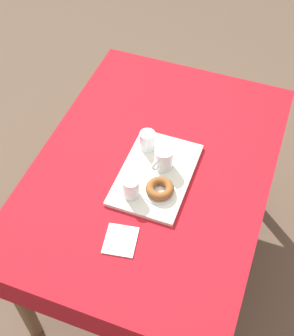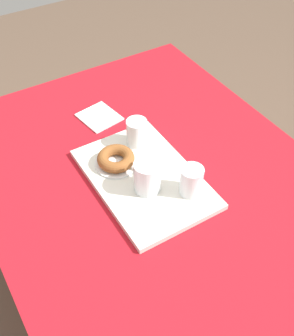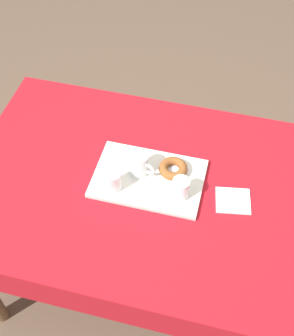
{
  "view_description": "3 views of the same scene",
  "coord_description": "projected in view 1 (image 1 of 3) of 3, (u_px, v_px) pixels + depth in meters",
  "views": [
    {
      "loc": [
        1.17,
        0.4,
        2.27
      ],
      "look_at": [
        0.07,
        -0.0,
        0.83
      ],
      "focal_mm": 49.68,
      "sensor_mm": 36.0,
      "label": 1
    },
    {
      "loc": [
        -0.69,
        0.46,
        1.69
      ],
      "look_at": [
        0.05,
        0.02,
        0.82
      ],
      "focal_mm": 45.24,
      "sensor_mm": 36.0,
      "label": 2
    },
    {
      "loc": [
        0.31,
        -1.02,
        2.2
      ],
      "look_at": [
        0.03,
        0.05,
        0.82
      ],
      "focal_mm": 48.72,
      "sensor_mm": 36.0,
      "label": 3
    }
  ],
  "objects": [
    {
      "name": "tea_mug_left",
      "position": [
        164.0,
        158.0,
        1.89
      ],
      "size": [
        0.11,
        0.08,
        0.1
      ],
      "color": "white",
      "rests_on": "serving_tray"
    },
    {
      "name": "donut_plate_left",
      "position": [
        160.0,
        192.0,
        1.84
      ],
      "size": [
        0.13,
        0.13,
        0.01
      ],
      "primitive_type": "cylinder",
      "color": "white",
      "rests_on": "serving_tray"
    },
    {
      "name": "sugar_donut_left",
      "position": [
        160.0,
        189.0,
        1.82
      ],
      "size": [
        0.11,
        0.11,
        0.03
      ],
      "primitive_type": "torus",
      "color": "brown",
      "rests_on": "donut_plate_left"
    },
    {
      "name": "dining_table",
      "position": [
        153.0,
        180.0,
        2.02
      ],
      "size": [
        1.36,
        0.97,
        0.77
      ],
      "color": "#A8141E",
      "rests_on": "ground"
    },
    {
      "name": "serving_tray",
      "position": [
        156.0,
        174.0,
        1.91
      ],
      "size": [
        0.43,
        0.28,
        0.02
      ],
      "primitive_type": "cube",
      "color": "silver",
      "rests_on": "dining_table"
    },
    {
      "name": "paper_napkin",
      "position": [
        121.0,
        240.0,
        1.72
      ],
      "size": [
        0.15,
        0.14,
        0.01
      ],
      "primitive_type": "cube",
      "rotation": [
        0.0,
        0.0,
        0.17
      ],
      "color": "white",
      "rests_on": "dining_table"
    },
    {
      "name": "water_glass_far",
      "position": [
        147.0,
        141.0,
        1.96
      ],
      "size": [
        0.07,
        0.07,
        0.09
      ],
      "color": "white",
      "rests_on": "serving_tray"
    },
    {
      "name": "water_glass_near",
      "position": [
        131.0,
        189.0,
        1.8
      ],
      "size": [
        0.07,
        0.07,
        0.09
      ],
      "color": "white",
      "rests_on": "serving_tray"
    },
    {
      "name": "ground_plane",
      "position": [
        152.0,
        255.0,
        2.55
      ],
      "size": [
        6.0,
        6.0,
        0.0
      ],
      "primitive_type": "plane",
      "color": "brown"
    }
  ]
}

